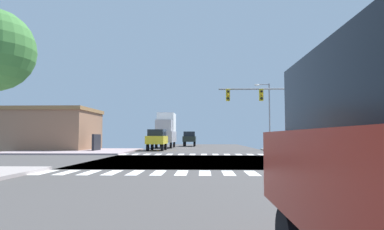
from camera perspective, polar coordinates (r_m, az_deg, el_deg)
ground at (r=21.55m, az=1.47°, el=-7.97°), size 90.00×90.00×0.05m
sidewalk_corner_ne at (r=35.89m, az=22.99°, el=-5.84°), size 12.00×12.00×0.14m
sidewalk_corner_nw at (r=36.02m, az=-19.64°, el=-5.91°), size 12.00×12.00×0.14m
crosswalk_near at (r=14.28m, az=0.22°, el=-10.01°), size 13.50×2.00×0.01m
crosswalk_far at (r=28.84m, az=1.09°, el=-6.85°), size 13.50×2.00×0.01m
traffic_signal_mast at (r=29.62m, az=12.60°, el=2.16°), size 6.92×0.55×6.16m
street_lamp at (r=38.63m, az=12.93°, el=0.86°), size 1.78×0.32×7.66m
bank_building at (r=41.68m, az=-26.47°, el=-2.26°), size 16.30×8.07×4.71m
pickup_crossing_1 at (r=52.90m, az=-0.43°, el=-4.05°), size 2.00×5.10×2.35m
suv_queued_2 at (r=37.19m, az=-6.08°, el=-3.99°), size 1.96×4.60×2.34m
box_truck_outer_1 at (r=45.96m, az=-4.54°, el=-2.49°), size 2.40×7.20×4.85m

